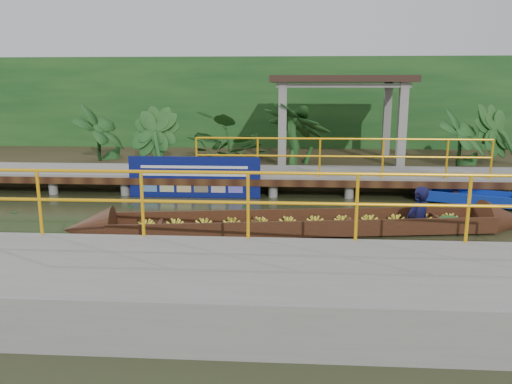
{
  "coord_description": "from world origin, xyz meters",
  "views": [
    {
      "loc": [
        1.38,
        -10.23,
        2.9
      ],
      "look_at": [
        0.69,
        0.5,
        0.6
      ],
      "focal_mm": 35.0,
      "sensor_mm": 36.0,
      "label": 1
    }
  ],
  "objects": [
    {
      "name": "far_dock",
      "position": [
        0.02,
        3.43,
        0.48
      ],
      "size": [
        16.0,
        2.06,
        1.66
      ],
      "color": "gray",
      "rests_on": "ground"
    },
    {
      "name": "near_dock",
      "position": [
        1.0,
        -4.2,
        0.3
      ],
      "size": [
        18.0,
        2.4,
        1.73
      ],
      "color": "gray",
      "rests_on": "ground"
    },
    {
      "name": "foliage_backdrop",
      "position": [
        0.0,
        10.0,
        2.0
      ],
      "size": [
        30.0,
        0.8,
        4.0
      ],
      "primitive_type": "cube",
      "color": "#16441B",
      "rests_on": "ground"
    },
    {
      "name": "blue_banner",
      "position": [
        -1.06,
        2.48,
        0.56
      ],
      "size": [
        3.47,
        0.04,
        1.08
      ],
      "color": "navy",
      "rests_on": "ground"
    },
    {
      "name": "vendor_boat",
      "position": [
        2.03,
        -0.43,
        0.22
      ],
      "size": [
        9.49,
        2.21,
        2.04
      ],
      "rotation": [
        0.0,
        0.0,
        0.14
      ],
      "color": "#371B0F",
      "rests_on": "ground"
    },
    {
      "name": "moored_blue_boat",
      "position": [
        6.65,
        1.92,
        0.13
      ],
      "size": [
        3.06,
        1.88,
        0.72
      ],
      "rotation": [
        0.0,
        0.0,
        -0.4
      ],
      "color": "#0D2997",
      "rests_on": "ground"
    },
    {
      "name": "tropical_plants",
      "position": [
        1.41,
        5.3,
        1.39
      ],
      "size": [
        14.5,
        1.5,
        1.87
      ],
      "color": "#16441B",
      "rests_on": "ground"
    },
    {
      "name": "pavilion",
      "position": [
        3.0,
        6.3,
        2.82
      ],
      "size": [
        4.4,
        3.0,
        3.0
      ],
      "color": "gray",
      "rests_on": "ground"
    },
    {
      "name": "ground",
      "position": [
        0.0,
        0.0,
        0.0
      ],
      "size": [
        80.0,
        80.0,
        0.0
      ],
      "primitive_type": "plane",
      "color": "#272E17",
      "rests_on": "ground"
    },
    {
      "name": "land_strip",
      "position": [
        0.0,
        7.5,
        0.23
      ],
      "size": [
        30.0,
        8.0,
        0.45
      ],
      "primitive_type": "cube",
      "color": "#332B19",
      "rests_on": "ground"
    }
  ]
}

